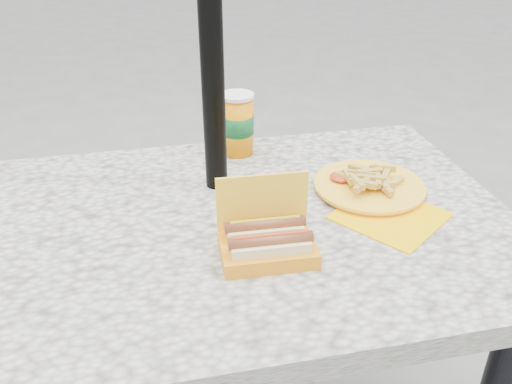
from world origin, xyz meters
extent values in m
cube|color=beige|center=(0.00, 0.00, 0.72)|extent=(1.20, 0.80, 0.05)
cylinder|color=black|center=(-0.50, 0.30, 0.35)|extent=(0.07, 0.07, 0.70)
cylinder|color=black|center=(0.50, 0.30, 0.35)|extent=(0.07, 0.07, 0.70)
cylinder|color=black|center=(0.00, 0.16, 1.10)|extent=(0.05, 0.05, 2.20)
cube|color=yellow|center=(0.05, -0.14, 0.77)|extent=(0.18, 0.12, 0.03)
cube|color=yellow|center=(0.05, -0.08, 0.84)|extent=(0.18, 0.01, 0.11)
cube|color=#ECE090|center=(0.05, -0.17, 0.78)|extent=(0.15, 0.05, 0.04)
cylinder|color=#9B4E2D|center=(0.05, -0.17, 0.81)|extent=(0.15, 0.03, 0.02)
cylinder|color=#B12D17|center=(0.05, -0.17, 0.82)|extent=(0.13, 0.01, 0.01)
cube|color=#ECE090|center=(0.05, -0.11, 0.78)|extent=(0.15, 0.05, 0.04)
cylinder|color=#9B4E2D|center=(0.05, -0.11, 0.81)|extent=(0.15, 0.03, 0.02)
cylinder|color=#B2AC13|center=(0.05, -0.11, 0.82)|extent=(0.13, 0.01, 0.01)
cube|color=#FFBF00|center=(0.34, -0.06, 0.75)|extent=(0.27, 0.27, 0.00)
cylinder|color=yellow|center=(0.33, 0.06, 0.76)|extent=(0.24, 0.24, 0.01)
cylinder|color=yellow|center=(0.33, 0.06, 0.76)|extent=(0.25, 0.25, 0.01)
cube|color=gold|center=(0.35, 0.03, 0.78)|extent=(0.06, 0.02, 0.01)
cube|color=gold|center=(0.36, 0.03, 0.78)|extent=(0.04, 0.06, 0.02)
cube|color=gold|center=(0.35, 0.01, 0.78)|extent=(0.02, 0.06, 0.01)
cube|color=gold|center=(0.30, 0.02, 0.79)|extent=(0.06, 0.05, 0.01)
cube|color=gold|center=(0.37, 0.06, 0.79)|extent=(0.05, 0.06, 0.01)
cube|color=gold|center=(0.29, 0.07, 0.79)|extent=(0.02, 0.06, 0.01)
cube|color=gold|center=(0.30, 0.07, 0.78)|extent=(0.02, 0.06, 0.01)
cube|color=gold|center=(0.31, 0.02, 0.79)|extent=(0.05, 0.05, 0.01)
cube|color=gold|center=(0.32, 0.06, 0.77)|extent=(0.06, 0.04, 0.01)
cube|color=gold|center=(0.34, 0.04, 0.79)|extent=(0.04, 0.06, 0.02)
cube|color=gold|center=(0.32, 0.07, 0.79)|extent=(0.06, 0.04, 0.02)
cube|color=gold|center=(0.34, 0.07, 0.79)|extent=(0.06, 0.01, 0.01)
cube|color=gold|center=(0.38, 0.08, 0.79)|extent=(0.06, 0.04, 0.02)
cube|color=gold|center=(0.39, 0.04, 0.77)|extent=(0.06, 0.04, 0.02)
cube|color=gold|center=(0.33, 0.04, 0.78)|extent=(0.06, 0.04, 0.01)
cube|color=gold|center=(0.33, 0.04, 0.79)|extent=(0.06, 0.04, 0.01)
cube|color=gold|center=(0.29, 0.07, 0.78)|extent=(0.05, 0.05, 0.02)
cube|color=gold|center=(0.29, 0.03, 0.79)|extent=(0.02, 0.06, 0.01)
cube|color=gold|center=(0.34, 0.10, 0.78)|extent=(0.06, 0.05, 0.02)
cube|color=gold|center=(0.32, 0.09, 0.79)|extent=(0.05, 0.05, 0.01)
ellipsoid|color=#B12D17|center=(0.28, 0.09, 0.77)|extent=(0.05, 0.05, 0.02)
cube|color=#AC0E0D|center=(0.34, 0.07, 0.78)|extent=(0.07, 0.09, 0.00)
cylinder|color=#FF9105|center=(0.08, 0.32, 0.83)|extent=(0.08, 0.08, 0.15)
cylinder|color=#105725|center=(0.08, 0.32, 0.83)|extent=(0.08, 0.08, 0.05)
cylinder|color=white|center=(0.08, 0.32, 0.90)|extent=(0.09, 0.09, 0.01)
camera|label=1|loc=(-0.15, -0.94, 1.36)|focal=38.00mm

